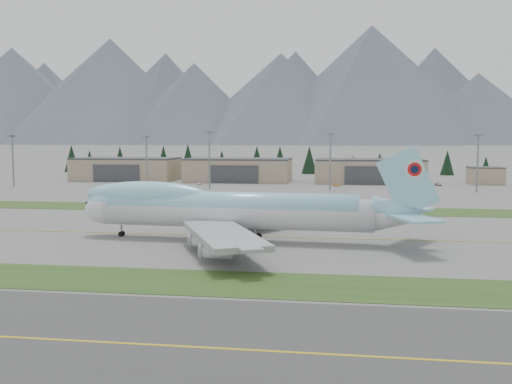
% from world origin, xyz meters
% --- Properties ---
extents(ground, '(7000.00, 7000.00, 0.00)m').
position_xyz_m(ground, '(0.00, 0.00, 0.00)').
color(ground, '#5E5F5C').
rests_on(ground, ground).
extents(grass_strip_near, '(400.00, 14.00, 0.08)m').
position_xyz_m(grass_strip_near, '(0.00, -38.00, 0.00)').
color(grass_strip_near, '#2A4E1C').
rests_on(grass_strip_near, ground).
extents(grass_strip_far, '(400.00, 18.00, 0.08)m').
position_xyz_m(grass_strip_far, '(0.00, 45.00, 0.00)').
color(grass_strip_far, '#2A4E1C').
rests_on(grass_strip_far, ground).
extents(asphalt_taxiway, '(400.00, 32.00, 0.04)m').
position_xyz_m(asphalt_taxiway, '(0.00, -62.00, 0.00)').
color(asphalt_taxiway, '#373737').
rests_on(asphalt_taxiway, ground).
extents(taxiway_line_main, '(400.00, 0.40, 0.02)m').
position_xyz_m(taxiway_line_main, '(0.00, 0.00, 0.00)').
color(taxiway_line_main, gold).
rests_on(taxiway_line_main, ground).
extents(taxiway_line_near, '(400.00, 0.40, 0.02)m').
position_xyz_m(taxiway_line_near, '(0.00, -62.00, 0.00)').
color(taxiway_line_near, gold).
rests_on(taxiway_line_near, ground).
extents(boeing_747_freighter, '(70.03, 60.45, 18.47)m').
position_xyz_m(boeing_747_freighter, '(11.00, -5.20, 6.09)').
color(boeing_747_freighter, silver).
rests_on(boeing_747_freighter, ground).
extents(hangar_left, '(48.00, 26.60, 10.80)m').
position_xyz_m(hangar_left, '(-70.00, 149.90, 5.39)').
color(hangar_left, tan).
rests_on(hangar_left, ground).
extents(hangar_center, '(48.00, 26.60, 10.80)m').
position_xyz_m(hangar_center, '(-15.00, 149.90, 5.39)').
color(hangar_center, tan).
rests_on(hangar_center, ground).
extents(hangar_right, '(48.00, 26.60, 10.80)m').
position_xyz_m(hangar_right, '(45.00, 149.90, 5.39)').
color(hangar_right, tan).
rests_on(hangar_right, ground).
extents(control_shed, '(14.00, 12.00, 7.60)m').
position_xyz_m(control_shed, '(95.00, 148.00, 3.80)').
color(control_shed, tan).
rests_on(control_shed, ground).
extents(floodlight_masts, '(203.70, 10.03, 24.97)m').
position_xyz_m(floodlight_masts, '(8.19, 109.88, 15.64)').
color(floodlight_masts, gray).
rests_on(floodlight_masts, ground).
extents(service_vehicle_a, '(1.65, 3.19, 1.04)m').
position_xyz_m(service_vehicle_a, '(-28.53, 127.71, 0.00)').
color(service_vehicle_a, white).
rests_on(service_vehicle_a, ground).
extents(service_vehicle_b, '(3.54, 2.39, 1.10)m').
position_xyz_m(service_vehicle_b, '(30.62, 127.05, 0.00)').
color(service_vehicle_b, '#B17E2C').
rests_on(service_vehicle_b, ground).
extents(service_vehicle_c, '(2.46, 4.45, 1.22)m').
position_xyz_m(service_vehicle_c, '(73.25, 136.37, 0.00)').
color(service_vehicle_c, '#97989C').
rests_on(service_vehicle_c, ground).
extents(conifer_belt, '(265.46, 15.03, 16.97)m').
position_xyz_m(conifer_belt, '(-19.08, 211.34, 7.49)').
color(conifer_belt, black).
rests_on(conifer_belt, ground).
extents(mountain_ridge_front, '(4265.76, 1108.71, 457.80)m').
position_xyz_m(mountain_ridge_front, '(-154.73, 2224.40, 210.63)').
color(mountain_ridge_front, '#434B5A').
rests_on(mountain_ridge_front, ground).
extents(mountain_ridge_rear, '(4409.79, 990.85, 495.43)m').
position_xyz_m(mountain_ridge_rear, '(204.21, 2900.00, 246.26)').
color(mountain_ridge_rear, '#434B5A').
rests_on(mountain_ridge_rear, ground).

